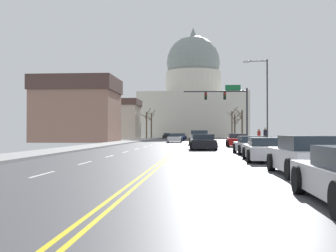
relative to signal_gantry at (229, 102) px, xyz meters
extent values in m
cube|color=#47474C|center=(-5.43, -13.77, -5.23)|extent=(14.00, 180.00, 0.06)
cube|color=yellow|center=(-5.55, -13.77, -5.19)|extent=(0.10, 176.40, 0.00)
cube|color=yellow|center=(-5.31, -13.77, -5.19)|extent=(0.10, 176.40, 0.00)
cube|color=silver|center=(-1.93, -43.07, -5.19)|extent=(0.12, 2.20, 0.00)
cube|color=silver|center=(-1.93, -37.87, -5.19)|extent=(0.12, 2.20, 0.00)
cube|color=silver|center=(-1.93, -32.67, -5.19)|extent=(0.12, 2.20, 0.00)
cube|color=silver|center=(-1.93, -27.47, -5.19)|extent=(0.12, 2.20, 0.00)
cube|color=silver|center=(-1.93, -22.27, -5.19)|extent=(0.12, 2.20, 0.00)
cube|color=silver|center=(-1.93, -17.07, -5.19)|extent=(0.12, 2.20, 0.00)
cube|color=silver|center=(-1.93, -11.87, -5.19)|extent=(0.12, 2.20, 0.00)
cube|color=silver|center=(-1.93, -6.67, -5.19)|extent=(0.12, 2.20, 0.00)
cube|color=silver|center=(-1.93, -1.47, -5.19)|extent=(0.12, 2.20, 0.00)
cube|color=silver|center=(-1.93, 3.73, -5.19)|extent=(0.12, 2.20, 0.00)
cube|color=silver|center=(-1.93, 8.93, -5.19)|extent=(0.12, 2.20, 0.00)
cube|color=silver|center=(-1.93, 14.13, -5.19)|extent=(0.12, 2.20, 0.00)
cube|color=silver|center=(-1.93, 19.33, -5.19)|extent=(0.12, 2.20, 0.00)
cube|color=silver|center=(-1.93, 24.53, -5.19)|extent=(0.12, 2.20, 0.00)
cube|color=silver|center=(-1.93, 29.73, -5.19)|extent=(0.12, 2.20, 0.00)
cube|color=silver|center=(-1.93, 34.93, -5.19)|extent=(0.12, 2.20, 0.00)
cube|color=silver|center=(-1.93, 40.13, -5.19)|extent=(0.12, 2.20, 0.00)
cube|color=silver|center=(-1.93, 45.33, -5.19)|extent=(0.12, 2.20, 0.00)
cube|color=silver|center=(-1.93, 50.53, -5.19)|extent=(0.12, 2.20, 0.00)
cube|color=silver|center=(-8.93, -37.87, -5.19)|extent=(0.12, 2.20, 0.00)
cube|color=silver|center=(-8.93, -32.67, -5.19)|extent=(0.12, 2.20, 0.00)
cube|color=silver|center=(-8.93, -27.47, -5.19)|extent=(0.12, 2.20, 0.00)
cube|color=silver|center=(-8.93, -22.27, -5.19)|extent=(0.12, 2.20, 0.00)
cube|color=silver|center=(-8.93, -17.07, -5.19)|extent=(0.12, 2.20, 0.00)
cube|color=silver|center=(-8.93, -11.87, -5.19)|extent=(0.12, 2.20, 0.00)
cube|color=silver|center=(-8.93, -6.67, -5.19)|extent=(0.12, 2.20, 0.00)
cube|color=silver|center=(-8.93, -1.47, -5.19)|extent=(0.12, 2.20, 0.00)
cube|color=silver|center=(-8.93, 3.73, -5.19)|extent=(0.12, 2.20, 0.00)
cube|color=silver|center=(-8.93, 8.93, -5.19)|extent=(0.12, 2.20, 0.00)
cube|color=silver|center=(-8.93, 14.13, -5.19)|extent=(0.12, 2.20, 0.00)
cube|color=silver|center=(-8.93, 19.33, -5.19)|extent=(0.12, 2.20, 0.00)
cube|color=silver|center=(-8.93, 24.53, -5.19)|extent=(0.12, 2.20, 0.00)
cube|color=silver|center=(-8.93, 29.73, -5.19)|extent=(0.12, 2.20, 0.00)
cube|color=silver|center=(-8.93, 34.93, -5.19)|extent=(0.12, 2.20, 0.00)
cube|color=silver|center=(-8.93, 40.13, -5.19)|extent=(0.12, 2.20, 0.00)
cube|color=silver|center=(-8.93, 45.33, -5.19)|extent=(0.12, 2.20, 0.00)
cube|color=silver|center=(-8.93, 50.53, -5.19)|extent=(0.12, 2.20, 0.00)
cube|color=#999999|center=(3.07, -13.77, -5.13)|extent=(3.00, 180.00, 0.14)
cube|color=#999999|center=(-13.93, -13.77, -5.13)|extent=(3.00, 180.00, 0.14)
cylinder|color=#28282D|center=(2.17, 0.01, -1.69)|extent=(0.22, 0.22, 6.72)
cylinder|color=#28282D|center=(-1.73, 0.01, 1.27)|extent=(7.80, 0.16, 0.16)
cube|color=black|center=(-0.56, 0.01, 0.71)|extent=(0.32, 0.28, 0.92)
sphere|color=red|center=(-0.56, -0.15, 0.99)|extent=(0.22, 0.22, 0.22)
sphere|color=#332B05|center=(-0.56, -0.15, 0.71)|extent=(0.22, 0.22, 0.22)
sphere|color=black|center=(-0.56, -0.15, 0.43)|extent=(0.22, 0.22, 0.22)
cube|color=black|center=(-2.90, 0.01, 0.71)|extent=(0.32, 0.28, 0.92)
sphere|color=red|center=(-2.90, -0.15, 0.99)|extent=(0.22, 0.22, 0.22)
sphere|color=#332B05|center=(-2.90, -0.15, 0.71)|extent=(0.22, 0.22, 0.22)
sphere|color=black|center=(-2.90, -0.15, 0.43)|extent=(0.22, 0.22, 0.22)
cube|color=#146033|center=(0.45, 0.03, 1.72)|extent=(1.90, 0.06, 0.70)
cylinder|color=#333338|center=(2.77, -11.60, -0.95)|extent=(0.14, 0.14, 8.22)
cylinder|color=#333338|center=(1.78, -11.60, 3.01)|extent=(1.98, 0.09, 0.09)
cube|color=#B2B2AD|center=(0.79, -11.60, 2.94)|extent=(0.56, 0.24, 0.16)
cube|color=beige|center=(-5.43, 62.26, 0.63)|extent=(28.24, 22.73, 11.66)
cylinder|color=beige|center=(-5.43, 62.26, 9.64)|extent=(15.13, 15.13, 6.35)
sphere|color=gray|center=(-5.43, 62.26, 15.37)|extent=(14.62, 14.62, 14.62)
cone|color=gray|center=(-5.43, 62.26, 23.88)|extent=(1.80, 1.80, 2.40)
cube|color=#ADB2B7|center=(-3.69, -4.58, -4.62)|extent=(2.04, 5.49, 0.72)
cube|color=#1E2833|center=(-3.69, -3.81, -3.92)|extent=(1.87, 1.87, 0.67)
cube|color=#ADB2B7|center=(-3.68, -7.26, -4.14)|extent=(1.87, 0.10, 0.22)
cylinder|color=black|center=(-4.71, -2.93, -4.80)|extent=(0.28, 0.80, 0.80)
cylinder|color=black|center=(-2.68, -2.93, -4.80)|extent=(0.28, 0.80, 0.80)
cylinder|color=black|center=(-4.70, -6.22, -4.80)|extent=(0.28, 0.80, 0.80)
cylinder|color=black|center=(-2.67, -6.22, -4.80)|extent=(0.28, 0.80, 0.80)
cube|color=#B71414|center=(-0.02, -10.86, -4.70)|extent=(1.86, 4.56, 0.68)
cube|color=#232D38|center=(-0.03, -11.08, -4.15)|extent=(1.61, 2.03, 0.42)
cylinder|color=black|center=(-0.91, -9.44, -4.88)|extent=(0.23, 0.64, 0.64)
cylinder|color=black|center=(0.90, -9.46, -4.88)|extent=(0.23, 0.64, 0.64)
cylinder|color=black|center=(-0.94, -12.25, -4.88)|extent=(0.23, 0.64, 0.64)
cylinder|color=black|center=(0.86, -12.27, -4.88)|extent=(0.23, 0.64, 0.64)
cube|color=black|center=(-3.38, -17.97, -4.70)|extent=(2.06, 4.33, 0.67)
cube|color=#232D38|center=(-3.37, -18.17, -4.16)|extent=(1.75, 2.10, 0.43)
cylinder|color=black|center=(-4.38, -16.68, -4.88)|extent=(0.24, 0.65, 0.64)
cylinder|color=black|center=(-2.49, -16.61, -4.88)|extent=(0.24, 0.65, 0.64)
cylinder|color=black|center=(-4.28, -19.32, -4.88)|extent=(0.24, 0.65, 0.64)
cylinder|color=black|center=(-2.38, -19.25, -4.88)|extent=(0.24, 0.65, 0.64)
cube|color=silver|center=(-0.30, -24.18, -4.74)|extent=(1.98, 4.50, 0.59)
cube|color=#232D38|center=(-0.29, -24.51, -4.24)|extent=(1.67, 2.17, 0.41)
cylinder|color=black|center=(-1.26, -22.85, -4.88)|extent=(0.25, 0.65, 0.64)
cylinder|color=black|center=(0.54, -22.78, -4.88)|extent=(0.25, 0.65, 0.64)
cylinder|color=black|center=(-1.15, -25.59, -4.88)|extent=(0.25, 0.65, 0.64)
cylinder|color=black|center=(0.65, -25.52, -4.88)|extent=(0.25, 0.65, 0.64)
cube|color=silver|center=(-0.44, -30.79, -4.73)|extent=(1.91, 4.73, 0.61)
cube|color=#232D38|center=(-0.46, -31.24, -4.23)|extent=(1.62, 2.15, 0.39)
cylinder|color=black|center=(-1.28, -29.31, -4.88)|extent=(0.24, 0.65, 0.64)
cylinder|color=black|center=(0.48, -29.37, -4.88)|extent=(0.24, 0.65, 0.64)
cylinder|color=black|center=(-1.37, -32.20, -4.88)|extent=(0.24, 0.65, 0.64)
cylinder|color=black|center=(0.39, -32.26, -4.88)|extent=(0.24, 0.65, 0.64)
cube|color=silver|center=(-0.14, -37.41, -4.69)|extent=(1.84, 4.57, 0.69)
cube|color=#232D38|center=(-0.13, -37.76, -4.12)|extent=(1.57, 2.29, 0.45)
cylinder|color=black|center=(-1.04, -36.03, -4.88)|extent=(0.24, 0.65, 0.64)
cylinder|color=black|center=(0.68, -35.99, -4.88)|extent=(0.24, 0.65, 0.64)
cylinder|color=black|center=(-0.96, -38.84, -4.88)|extent=(0.24, 0.65, 0.64)
cylinder|color=black|center=(-1.37, -41.68, -4.88)|extent=(0.22, 0.64, 0.64)
cube|color=silver|center=(-7.09, 5.06, -4.73)|extent=(1.93, 4.39, 0.61)
cube|color=#232D38|center=(-7.10, 5.42, -4.22)|extent=(1.64, 2.05, 0.41)
cylinder|color=black|center=(-6.15, 3.74, -4.88)|extent=(0.24, 0.65, 0.64)
cylinder|color=black|center=(-7.95, 3.69, -4.88)|extent=(0.24, 0.65, 0.64)
cylinder|color=black|center=(-6.24, 6.43, -4.88)|extent=(0.24, 0.65, 0.64)
cylinder|color=black|center=(-8.03, 6.38, -4.88)|extent=(0.24, 0.65, 0.64)
cube|color=navy|center=(-7.19, 14.16, -4.72)|extent=(1.86, 4.50, 0.63)
cube|color=#232D38|center=(-7.19, 14.38, -4.20)|extent=(1.63, 2.03, 0.41)
cylinder|color=black|center=(-6.26, 12.77, -4.88)|extent=(0.22, 0.64, 0.64)
cylinder|color=black|center=(-8.10, 12.77, -4.88)|extent=(0.22, 0.64, 0.64)
cylinder|color=black|center=(-6.27, 15.56, -4.88)|extent=(0.22, 0.64, 0.64)
cylinder|color=black|center=(-8.12, 15.55, -4.88)|extent=(0.22, 0.64, 0.64)
cube|color=navy|center=(-7.29, 27.67, -4.73)|extent=(1.94, 4.57, 0.60)
cube|color=#232D38|center=(-7.28, 27.80, -4.24)|extent=(1.64, 2.30, 0.39)
cylinder|color=black|center=(-6.45, 26.24, -4.88)|extent=(0.24, 0.65, 0.64)
cylinder|color=black|center=(-8.22, 26.31, -4.88)|extent=(0.24, 0.65, 0.64)
cylinder|color=black|center=(-6.35, 29.04, -4.88)|extent=(0.24, 0.65, 0.64)
cylinder|color=black|center=(-8.12, 29.10, -4.88)|extent=(0.24, 0.65, 0.64)
cube|color=black|center=(-10.80, 40.01, -4.73)|extent=(1.82, 4.42, 0.61)
cube|color=#232D38|center=(-10.80, 40.17, -4.22)|extent=(1.57, 1.93, 0.41)
cylinder|color=black|center=(-9.95, 38.64, -4.88)|extent=(0.23, 0.64, 0.64)
cylinder|color=black|center=(-11.70, 38.67, -4.88)|extent=(0.23, 0.64, 0.64)
cylinder|color=black|center=(-9.90, 41.36, -4.88)|extent=(0.23, 0.64, 0.64)
cylinder|color=black|center=(-11.65, 41.39, -4.88)|extent=(0.23, 0.64, 0.64)
cube|color=#8C6656|center=(-21.03, 6.04, -1.66)|extent=(10.90, 9.15, 7.08)
cube|color=#47332D|center=(-21.03, 6.04, 2.91)|extent=(11.33, 9.52, 2.05)
cube|color=#B2A38E|center=(-22.05, 30.87, -1.86)|extent=(12.13, 8.14, 6.66)
cube|color=#47332D|center=(-22.05, 30.87, 2.12)|extent=(12.61, 8.46, 1.30)
cylinder|color=#423328|center=(2.89, 26.55, -2.77)|extent=(0.28, 0.28, 4.58)
cylinder|color=#423328|center=(3.31, 26.83, -1.63)|extent=(0.93, 0.67, 0.83)
cylinder|color=#423328|center=(3.48, 26.50, -1.78)|extent=(1.27, 0.22, 1.43)
cylinder|color=#423328|center=(3.48, 26.35, -0.75)|extent=(1.26, 0.52, 1.21)
cylinder|color=#423328|center=(2.48, 26.94, -0.89)|extent=(0.95, 0.91, 1.58)
cylinder|color=#4C3D2D|center=(-14.07, 37.10, -2.36)|extent=(0.29, 0.29, 5.39)
cylinder|color=#4C3D2D|center=(-13.72, 37.42, 0.36)|extent=(0.86, 0.79, 1.31)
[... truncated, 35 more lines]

